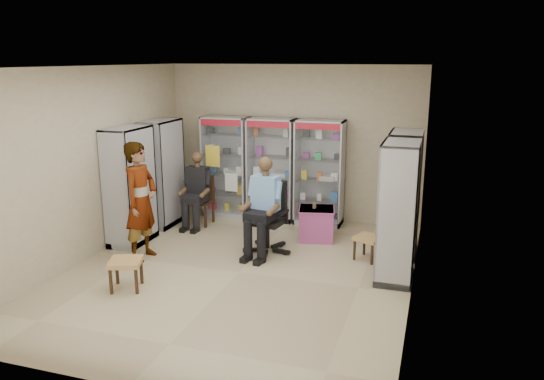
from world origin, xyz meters
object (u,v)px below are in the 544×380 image
(wooden_chair, at_px, (200,200))
(cabinet_back_left, at_px, (226,167))
(cabinet_back_right, at_px, (319,173))
(seated_shopkeeper, at_px, (266,209))
(cabinet_left_far, at_px, (162,173))
(cabinet_right_near, at_px, (398,212))
(cabinet_back_mid, at_px, (272,170))
(woven_stool_a, at_px, (368,248))
(pink_trunk, at_px, (316,224))
(woven_stool_b, at_px, (126,274))
(standing_man, at_px, (141,201))
(cabinet_left_near, at_px, (130,186))
(cabinet_right_far, at_px, (403,194))
(office_chair, at_px, (267,217))

(wooden_chair, bearing_deg, cabinet_back_left, 71.10)
(cabinet_back_right, relative_size, seated_shopkeeper, 1.33)
(cabinet_back_right, height_order, cabinet_left_far, same)
(cabinet_right_near, bearing_deg, wooden_chair, 68.36)
(cabinet_back_mid, relative_size, wooden_chair, 2.13)
(wooden_chair, distance_m, woven_stool_a, 3.45)
(pink_trunk, distance_m, woven_stool_b, 3.48)
(pink_trunk, bearing_deg, cabinet_left_far, -179.62)
(cabinet_back_right, height_order, woven_stool_a, cabinet_back_right)
(standing_man, bearing_deg, pink_trunk, -52.16)
(pink_trunk, bearing_deg, woven_stool_a, -35.25)
(cabinet_left_near, height_order, pink_trunk, cabinet_left_near)
(cabinet_right_near, height_order, pink_trunk, cabinet_right_near)
(cabinet_back_mid, xyz_separation_m, woven_stool_b, (-0.92, -3.73, -0.79))
(wooden_chair, bearing_deg, woven_stool_a, -15.00)
(cabinet_back_right, relative_size, woven_stool_a, 5.17)
(cabinet_back_mid, relative_size, cabinet_right_far, 1.00)
(wooden_chair, distance_m, standing_man, 1.95)
(office_chair, relative_size, woven_stool_a, 3.06)
(cabinet_back_mid, xyz_separation_m, pink_trunk, (1.11, -0.91, -0.72))
(cabinet_right_near, relative_size, wooden_chair, 2.13)
(cabinet_right_far, bearing_deg, cabinet_back_right, 55.27)
(office_chair, bearing_deg, cabinet_back_mid, 114.11)
(woven_stool_b, height_order, standing_man, standing_man)
(cabinet_back_mid, xyz_separation_m, office_chair, (0.49, -1.77, -0.41))
(cabinet_left_near, xyz_separation_m, wooden_chair, (0.68, 1.30, -0.53))
(cabinet_left_near, distance_m, seated_shopkeeper, 2.39)
(cabinet_back_left, height_order, office_chair, cabinet_back_left)
(cabinet_right_far, height_order, cabinet_right_near, same)
(cabinet_right_far, bearing_deg, pink_trunk, 81.46)
(seated_shopkeeper, distance_m, woven_stool_a, 1.73)
(pink_trunk, bearing_deg, cabinet_right_far, -8.54)
(cabinet_left_near, xyz_separation_m, woven_stool_a, (4.00, 0.41, -0.81))
(cabinet_right_far, bearing_deg, cabinet_right_near, -180.00)
(wooden_chair, bearing_deg, seated_shopkeeper, -32.85)
(cabinet_back_left, distance_m, cabinet_right_near, 4.18)
(cabinet_back_left, relative_size, seated_shopkeeper, 1.33)
(cabinet_right_near, distance_m, cabinet_left_far, 4.65)
(cabinet_right_far, relative_size, office_chair, 1.69)
(wooden_chair, bearing_deg, pink_trunk, -4.45)
(cabinet_back_right, bearing_deg, woven_stool_b, -116.61)
(cabinet_right_far, height_order, cabinet_left_far, same)
(standing_man, bearing_deg, cabinet_back_right, -38.17)
(cabinet_right_far, xyz_separation_m, woven_stool_a, (-0.46, -0.49, -0.81))
(cabinet_right_far, relative_size, wooden_chair, 2.13)
(cabinet_left_near, distance_m, wooden_chair, 1.56)
(cabinet_right_far, distance_m, pink_trunk, 1.65)
(cabinet_right_far, bearing_deg, cabinet_left_far, 87.43)
(woven_stool_a, bearing_deg, cabinet_right_near, -52.88)
(cabinet_right_near, xyz_separation_m, cabinet_left_far, (-4.46, 1.30, 0.00))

